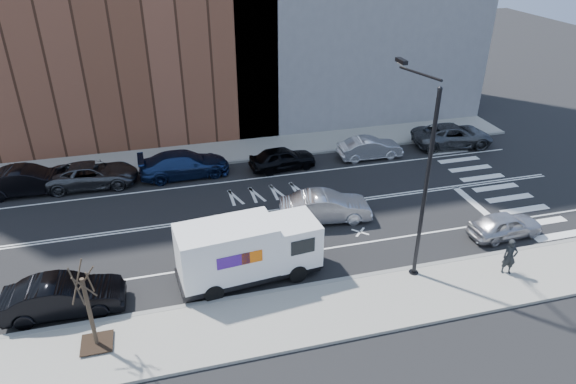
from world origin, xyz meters
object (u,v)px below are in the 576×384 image
near_parked_front (505,225)px  pedestrian (510,257)px  far_parked_b (28,181)px  fedex_van (247,250)px  driving_sedan (325,207)px

near_parked_front → pedestrian: (-1.92, -2.93, 0.36)m
far_parked_b → fedex_van: bearing=-135.1°
fedex_van → far_parked_b: bearing=128.4°
far_parked_b → driving_sedan: (16.24, -7.51, -0.02)m
near_parked_front → pedestrian: 3.52m
driving_sedan → near_parked_front: 9.39m
far_parked_b → driving_sedan: 17.90m
far_parked_b → driving_sedan: far_parked_b is taller
far_parked_b → pedestrian: (22.84, -14.38, 0.20)m
fedex_van → pedestrian: 12.03m
far_parked_b → near_parked_front: (24.76, -11.45, -0.17)m
driving_sedan → far_parked_b: bearing=72.4°
fedex_van → near_parked_front: (13.58, 0.04, -0.89)m
driving_sedan → near_parked_front: driving_sedan is taller
driving_sedan → pedestrian: (6.60, -6.88, 0.22)m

